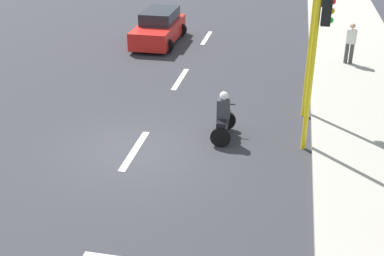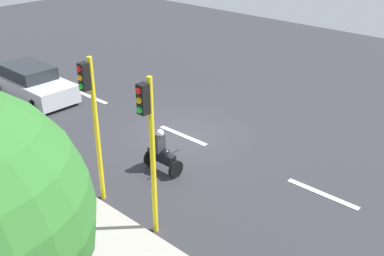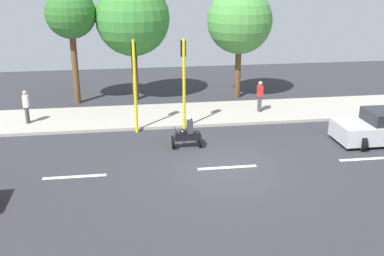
# 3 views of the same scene
# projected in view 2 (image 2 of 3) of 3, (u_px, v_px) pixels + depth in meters

# --- Properties ---
(ground_plane) EXTENTS (40.00, 60.00, 0.10)m
(ground_plane) POSITION_uv_depth(u_px,v_px,m) (183.00, 137.00, 17.87)
(ground_plane) COLOR #2D2D33
(sidewalk) EXTENTS (4.00, 60.00, 0.15)m
(sidewalk) POSITION_uv_depth(u_px,v_px,m) (17.00, 214.00, 13.16)
(sidewalk) COLOR #9E998E
(sidewalk) RESTS_ON ground
(lane_stripe_far_north) EXTENTS (0.20, 2.40, 0.01)m
(lane_stripe_far_north) POSITION_uv_depth(u_px,v_px,m) (25.00, 69.00, 25.12)
(lane_stripe_far_north) COLOR white
(lane_stripe_far_north) RESTS_ON ground
(lane_stripe_north) EXTENTS (0.20, 2.40, 0.01)m
(lane_stripe_north) POSITION_uv_depth(u_px,v_px,m) (91.00, 97.00, 21.48)
(lane_stripe_north) COLOR white
(lane_stripe_north) RESTS_ON ground
(lane_stripe_mid) EXTENTS (0.20, 2.40, 0.01)m
(lane_stripe_mid) POSITION_uv_depth(u_px,v_px,m) (183.00, 135.00, 17.85)
(lane_stripe_mid) COLOR white
(lane_stripe_mid) RESTS_ON ground
(lane_stripe_south) EXTENTS (0.20, 2.40, 0.01)m
(lane_stripe_south) POSITION_uv_depth(u_px,v_px,m) (322.00, 194.00, 14.21)
(lane_stripe_south) COLOR white
(lane_stripe_south) RESTS_ON ground
(car_silver) EXTENTS (2.36, 4.58, 1.52)m
(car_silver) POSITION_uv_depth(u_px,v_px,m) (33.00, 83.00, 21.11)
(car_silver) COLOR #B7B7BC
(car_silver) RESTS_ON ground
(motorcycle) EXTENTS (0.60, 1.30, 1.53)m
(motorcycle) POSITION_uv_depth(u_px,v_px,m) (162.00, 154.00, 15.20)
(motorcycle) COLOR black
(motorcycle) RESTS_ON ground
(traffic_light_corner) EXTENTS (0.49, 0.24, 4.50)m
(traffic_light_corner) POSITION_uv_depth(u_px,v_px,m) (92.00, 112.00, 12.67)
(traffic_light_corner) COLOR yellow
(traffic_light_corner) RESTS_ON ground
(traffic_light_midblock) EXTENTS (0.49, 0.24, 4.50)m
(traffic_light_midblock) POSITION_uv_depth(u_px,v_px,m) (149.00, 138.00, 11.25)
(traffic_light_midblock) COLOR yellow
(traffic_light_midblock) RESTS_ON ground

